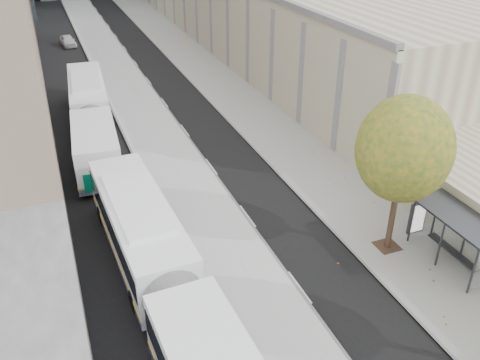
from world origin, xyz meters
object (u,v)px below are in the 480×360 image
bus_far (91,116)px  bus_shelter (461,223)px  bus_near (165,281)px  distant_car (68,41)px

bus_far → bus_shelter: bearing=-52.2°
bus_shelter → bus_near: size_ratio=0.25×
bus_shelter → distant_car: bus_shelter is taller
bus_near → bus_far: (-0.54, 18.58, -0.04)m
bus_shelter → distant_car: 48.24m
bus_near → distant_car: size_ratio=5.17×
bus_far → distant_car: size_ratio=5.06×
bus_near → bus_far: bearing=88.9°
bus_shelter → bus_far: 24.39m
distant_car → bus_shelter: bearing=-80.5°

